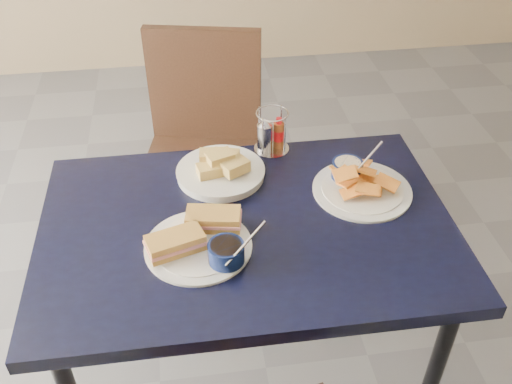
{
  "coord_description": "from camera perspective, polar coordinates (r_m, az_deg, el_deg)",
  "views": [
    {
      "loc": [
        -0.21,
        -1.18,
        1.76
      ],
      "look_at": [
        -0.04,
        -0.02,
        0.82
      ],
      "focal_mm": 40.0,
      "sensor_mm": 36.0,
      "label": 1
    }
  ],
  "objects": [
    {
      "name": "sandwich_plate",
      "position": [
        1.44,
        -5.42,
        -4.78
      ],
      "size": [
        0.3,
        0.27,
        0.12
      ],
      "color": "white",
      "rests_on": "dining_table"
    },
    {
      "name": "chair_far",
      "position": [
        2.26,
        -5.76,
        5.61
      ],
      "size": [
        0.52,
        0.51,
        0.93
      ],
      "color": "black",
      "rests_on": "ground"
    },
    {
      "name": "ground",
      "position": [
        2.13,
        1.0,
        -17.18
      ],
      "size": [
        6.0,
        6.0,
        0.0
      ],
      "primitive_type": "plane",
      "color": "#58585D",
      "rests_on": "ground"
    },
    {
      "name": "dining_table",
      "position": [
        1.57,
        -0.88,
        -5.16
      ],
      "size": [
        1.1,
        0.74,
        0.75
      ],
      "color": "black",
      "rests_on": "ground"
    },
    {
      "name": "bread_basket",
      "position": [
        1.67,
        -3.55,
        2.27
      ],
      "size": [
        0.25,
        0.25,
        0.08
      ],
      "color": "white",
      "rests_on": "dining_table"
    },
    {
      "name": "condiment_caddy",
      "position": [
        1.76,
        1.43,
        5.79
      ],
      "size": [
        0.11,
        0.11,
        0.14
      ],
      "color": "silver",
      "rests_on": "dining_table"
    },
    {
      "name": "plantain_plate",
      "position": [
        1.65,
        10.08,
        1.0
      ],
      "size": [
        0.28,
        0.28,
        0.12
      ],
      "color": "white",
      "rests_on": "dining_table"
    }
  ]
}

